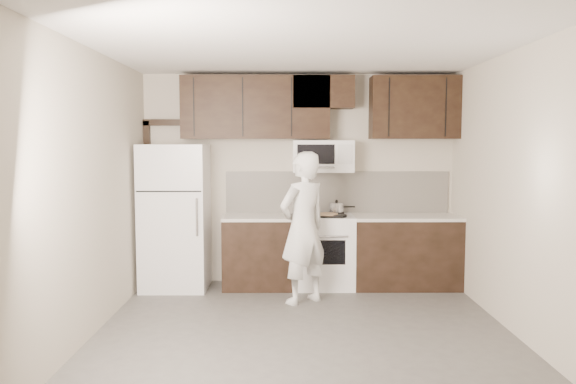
{
  "coord_description": "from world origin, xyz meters",
  "views": [
    {
      "loc": [
        -0.18,
        -5.05,
        1.82
      ],
      "look_at": [
        -0.15,
        0.9,
        1.3
      ],
      "focal_mm": 35.0,
      "sensor_mm": 36.0,
      "label": 1
    }
  ],
  "objects_px": {
    "stove": "(323,251)",
    "microwave": "(323,156)",
    "person": "(303,228)",
    "refrigerator": "(175,217)"
  },
  "relations": [
    {
      "from": "stove",
      "to": "microwave",
      "type": "bearing_deg",
      "value": 90.1
    },
    {
      "from": "stove",
      "to": "person",
      "type": "relative_size",
      "value": 0.55
    },
    {
      "from": "stove",
      "to": "person",
      "type": "xyz_separation_m",
      "value": [
        -0.28,
        -0.71,
        0.4
      ]
    },
    {
      "from": "microwave",
      "to": "person",
      "type": "distance_m",
      "value": 1.17
    },
    {
      "from": "stove",
      "to": "person",
      "type": "bearing_deg",
      "value": -111.26
    },
    {
      "from": "stove",
      "to": "microwave",
      "type": "distance_m",
      "value": 1.2
    },
    {
      "from": "stove",
      "to": "person",
      "type": "height_order",
      "value": "person"
    },
    {
      "from": "stove",
      "to": "refrigerator",
      "type": "xyz_separation_m",
      "value": [
        -1.85,
        -0.05,
        0.44
      ]
    },
    {
      "from": "microwave",
      "to": "refrigerator",
      "type": "relative_size",
      "value": 0.42
    },
    {
      "from": "stove",
      "to": "microwave",
      "type": "height_order",
      "value": "microwave"
    }
  ]
}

